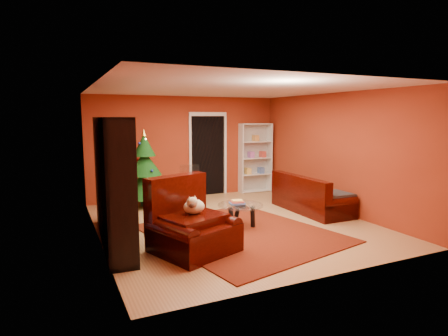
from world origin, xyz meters
name	(u,v)px	position (x,y,z in m)	size (l,w,h in m)	color
floor	(232,224)	(0.00, 0.00, -0.03)	(5.00, 5.50, 0.05)	#AB7A48
ceiling	(233,88)	(0.00, 0.00, 2.62)	(5.00, 5.50, 0.05)	silver
wall_back	(186,147)	(0.00, 2.77, 1.30)	(5.00, 0.05, 2.60)	maroon
wall_left	(95,165)	(-2.52, 0.00, 1.30)	(0.05, 5.50, 2.60)	maroon
wall_right	(336,153)	(2.52, 0.00, 1.30)	(0.05, 5.50, 2.60)	maroon
doorway	(208,156)	(0.60, 2.73, 1.05)	(1.06, 0.60, 2.16)	black
rug	(241,233)	(-0.15, -0.66, 0.01)	(2.78, 3.25, 0.02)	#621D0D
media_unit	(112,181)	(-2.27, -0.15, 1.04)	(0.42, 2.71, 2.08)	black
christmas_tree	(145,169)	(-1.23, 2.12, 0.88)	(1.02, 1.02, 1.82)	#0E3C10
gift_box_teal	(150,199)	(-1.14, 2.10, 0.16)	(0.33, 0.33, 0.33)	#1E7C7C
gift_box_green	(194,201)	(-0.22, 1.63, 0.12)	(0.25, 0.25, 0.25)	#296124
white_bookshelf	(255,158)	(1.95, 2.57, 0.95)	(0.90, 0.32, 1.95)	white
armchair	(194,222)	(-1.22, -1.16, 0.47)	(1.20, 1.20, 0.94)	black
dog	(194,207)	(-1.19, -1.09, 0.70)	(0.40, 0.30, 0.31)	beige
sofa	(312,193)	(2.02, 0.13, 0.42)	(1.93, 0.87, 0.83)	black
coffee_table	(240,216)	(0.02, -0.30, 0.23)	(0.86, 0.86, 0.54)	gray
acrylic_chair	(190,189)	(-0.34, 1.53, 0.44)	(0.45, 0.50, 0.89)	#66605B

